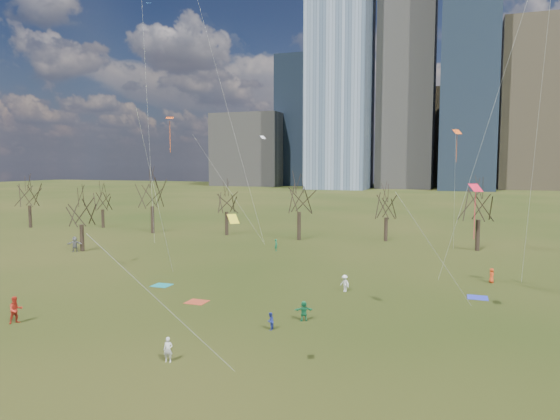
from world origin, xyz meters
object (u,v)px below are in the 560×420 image
(blanket_teal, at_px, (162,285))
(blanket_crimson, at_px, (197,302))
(person_2, at_px, (16,310))
(blanket_navy, at_px, (478,298))
(person_1, at_px, (168,350))

(blanket_teal, distance_m, blanket_crimson, 6.80)
(blanket_crimson, xyz_separation_m, person_2, (-9.16, -8.84, 0.93))
(blanket_navy, distance_m, person_2, 35.09)
(blanket_teal, relative_size, blanket_navy, 1.00)
(blanket_navy, height_order, person_2, person_2)
(blanket_crimson, distance_m, person_2, 12.77)
(blanket_navy, relative_size, person_1, 1.14)
(blanket_navy, distance_m, person_1, 26.12)
(blanket_teal, xyz_separation_m, person_1, (10.06, -14.96, 0.68))
(blanket_teal, relative_size, blanket_crimson, 1.00)
(person_1, xyz_separation_m, person_2, (-13.56, 2.34, 0.24))
(blanket_crimson, bearing_deg, person_2, -136.01)
(blanket_navy, bearing_deg, blanket_crimson, -157.22)
(person_1, relative_size, person_2, 0.74)
(blanket_crimson, xyz_separation_m, person_1, (4.40, -11.18, 0.68))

